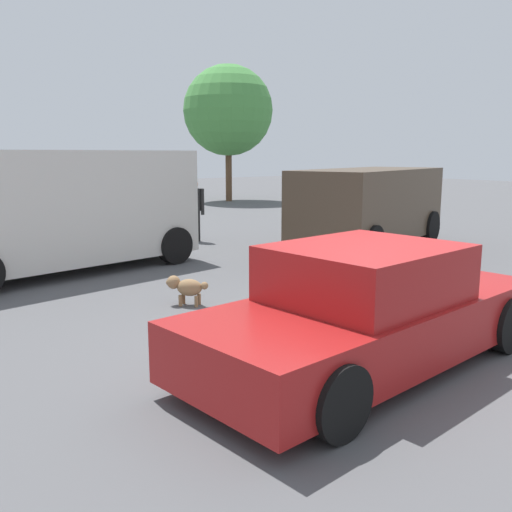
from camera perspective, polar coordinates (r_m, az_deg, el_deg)
The scene contains 7 objects.
ground_plane at distance 6.56m, azimuth 10.96°, elevation -9.78°, with size 80.00×80.00×0.00m, color #515154.
sedan_foreground at distance 6.04m, azimuth 11.41°, elevation -5.57°, with size 4.52×2.14×1.32m.
dog at distance 8.40m, azimuth -7.16°, elevation -3.15°, with size 0.49×0.52×0.45m.
van_white at distance 11.33m, azimuth -19.40°, elevation 4.77°, with size 5.33×2.92×2.30m.
suv_dark at distance 13.64m, azimuth 11.51°, elevation 5.14°, with size 5.03×3.17×1.89m.
pedestrian at distance 14.48m, azimuth -6.32°, elevation 5.19°, with size 0.40×0.51×1.58m.
tree_back_center at distance 26.86m, azimuth -2.86°, elevation 14.62°, with size 4.17×4.17×6.31m.
Camera 1 is at (-4.63, -4.07, 2.24)m, focal length 39.12 mm.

